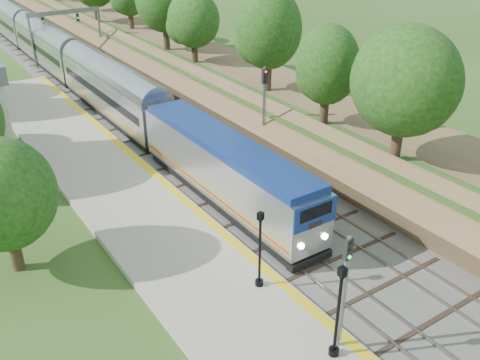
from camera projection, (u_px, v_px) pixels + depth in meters
trackbed at (54, 55)px, 67.17m from camera, size 9.50×170.00×0.28m
platform at (156, 229)px, 31.12m from camera, size 6.40×68.00×0.38m
yellow_stripe at (198, 212)px, 32.43m from camera, size 0.55×68.00×0.01m
embankment at (115, 32)px, 70.41m from camera, size 10.64×170.00×11.70m
signal_gantry at (65, 22)px, 61.51m from camera, size 8.40×0.38×6.20m
trees_behind_platform at (16, 157)px, 29.61m from camera, size 7.82×53.32×7.21m
train at (28, 35)px, 67.82m from camera, size 2.80×112.60×4.12m
lamppost_mid at (337, 317)px, 21.30m from camera, size 0.44×0.44×4.44m
lamppost_far at (260, 254)px, 25.39m from camera, size 0.41×0.41×4.13m
signal_platform at (344, 281)px, 21.15m from camera, size 0.32×0.25×5.46m
signal_farside at (264, 102)px, 38.64m from camera, size 0.37×0.29×6.70m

